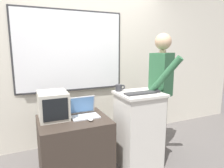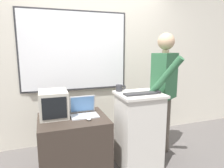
{
  "view_description": "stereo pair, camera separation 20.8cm",
  "coord_description": "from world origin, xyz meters",
  "px_view_note": "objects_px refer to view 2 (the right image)",
  "views": [
    {
      "loc": [
        -0.98,
        -1.77,
        1.53
      ],
      "look_at": [
        0.02,
        0.47,
        1.08
      ],
      "focal_mm": 32.0,
      "sensor_mm": 36.0,
      "label": 1
    },
    {
      "loc": [
        -0.78,
        -1.84,
        1.53
      ],
      "look_at": [
        0.02,
        0.47,
        1.08
      ],
      "focal_mm": 32.0,
      "sensor_mm": 36.0,
      "label": 2
    }
  ],
  "objects_px": {
    "computer_mouse_by_laptop": "(89,119)",
    "coffee_mug": "(120,88)",
    "lectern_podium": "(139,130)",
    "computer_mouse_by_keyboard": "(158,92)",
    "laptop": "(83,110)",
    "wireless_keyboard": "(140,94)",
    "side_desk": "(74,145)",
    "crt_monitor": "(54,104)",
    "person_presenter": "(164,87)"
  },
  "relations": [
    {
      "from": "person_presenter",
      "to": "crt_monitor",
      "type": "height_order",
      "value": "person_presenter"
    },
    {
      "from": "computer_mouse_by_laptop",
      "to": "crt_monitor",
      "type": "distance_m",
      "value": 0.48
    },
    {
      "from": "computer_mouse_by_laptop",
      "to": "person_presenter",
      "type": "bearing_deg",
      "value": 7.18
    },
    {
      "from": "wireless_keyboard",
      "to": "crt_monitor",
      "type": "bearing_deg",
      "value": 161.06
    },
    {
      "from": "person_presenter",
      "to": "side_desk",
      "type": "bearing_deg",
      "value": 149.49
    },
    {
      "from": "laptop",
      "to": "coffee_mug",
      "type": "xyz_separation_m",
      "value": [
        0.47,
        -0.03,
        0.25
      ]
    },
    {
      "from": "wireless_keyboard",
      "to": "computer_mouse_by_laptop",
      "type": "distance_m",
      "value": 0.68
    },
    {
      "from": "laptop",
      "to": "coffee_mug",
      "type": "relative_size",
      "value": 2.44
    },
    {
      "from": "lectern_podium",
      "to": "side_desk",
      "type": "relative_size",
      "value": 1.21
    },
    {
      "from": "lectern_podium",
      "to": "computer_mouse_by_keyboard",
      "type": "relative_size",
      "value": 9.79
    },
    {
      "from": "coffee_mug",
      "to": "crt_monitor",
      "type": "bearing_deg",
      "value": 173.38
    },
    {
      "from": "side_desk",
      "to": "coffee_mug",
      "type": "height_order",
      "value": "coffee_mug"
    },
    {
      "from": "computer_mouse_by_laptop",
      "to": "coffee_mug",
      "type": "xyz_separation_m",
      "value": [
        0.45,
        0.16,
        0.3
      ]
    },
    {
      "from": "lectern_podium",
      "to": "computer_mouse_by_keyboard",
      "type": "xyz_separation_m",
      "value": [
        0.22,
        -0.07,
        0.5
      ]
    },
    {
      "from": "laptop",
      "to": "wireless_keyboard",
      "type": "bearing_deg",
      "value": -23.5
    },
    {
      "from": "computer_mouse_by_laptop",
      "to": "coffee_mug",
      "type": "relative_size",
      "value": 0.74
    },
    {
      "from": "computer_mouse_by_keyboard",
      "to": "crt_monitor",
      "type": "distance_m",
      "value": 1.29
    },
    {
      "from": "side_desk",
      "to": "coffee_mug",
      "type": "bearing_deg",
      "value": 2.29
    },
    {
      "from": "wireless_keyboard",
      "to": "computer_mouse_by_keyboard",
      "type": "distance_m",
      "value": 0.24
    },
    {
      "from": "side_desk",
      "to": "coffee_mug",
      "type": "xyz_separation_m",
      "value": [
        0.61,
        0.02,
        0.67
      ]
    },
    {
      "from": "side_desk",
      "to": "crt_monitor",
      "type": "relative_size",
      "value": 2.04
    },
    {
      "from": "computer_mouse_by_keyboard",
      "to": "person_presenter",
      "type": "bearing_deg",
      "value": 43.67
    },
    {
      "from": "lectern_podium",
      "to": "laptop",
      "type": "distance_m",
      "value": 0.75
    },
    {
      "from": "person_presenter",
      "to": "wireless_keyboard",
      "type": "height_order",
      "value": "person_presenter"
    },
    {
      "from": "side_desk",
      "to": "computer_mouse_by_keyboard",
      "type": "distance_m",
      "value": 1.24
    },
    {
      "from": "wireless_keyboard",
      "to": "computer_mouse_by_keyboard",
      "type": "relative_size",
      "value": 4.05
    },
    {
      "from": "wireless_keyboard",
      "to": "computer_mouse_by_keyboard",
      "type": "xyz_separation_m",
      "value": [
        0.24,
        -0.01,
        0.01
      ]
    },
    {
      "from": "person_presenter",
      "to": "coffee_mug",
      "type": "xyz_separation_m",
      "value": [
        -0.66,
        0.02,
        0.02
      ]
    },
    {
      "from": "crt_monitor",
      "to": "lectern_podium",
      "type": "bearing_deg",
      "value": -15.28
    },
    {
      "from": "computer_mouse_by_laptop",
      "to": "coffee_mug",
      "type": "bearing_deg",
      "value": 19.94
    },
    {
      "from": "side_desk",
      "to": "laptop",
      "type": "bearing_deg",
      "value": 22.06
    },
    {
      "from": "lectern_podium",
      "to": "side_desk",
      "type": "distance_m",
      "value": 0.83
    },
    {
      "from": "person_presenter",
      "to": "wireless_keyboard",
      "type": "distance_m",
      "value": 0.53
    },
    {
      "from": "laptop",
      "to": "person_presenter",
      "type": "bearing_deg",
      "value": -2.91
    },
    {
      "from": "lectern_podium",
      "to": "person_presenter",
      "type": "height_order",
      "value": "person_presenter"
    },
    {
      "from": "side_desk",
      "to": "person_presenter",
      "type": "relative_size",
      "value": 0.47
    },
    {
      "from": "side_desk",
      "to": "person_presenter",
      "type": "height_order",
      "value": "person_presenter"
    },
    {
      "from": "laptop",
      "to": "crt_monitor",
      "type": "bearing_deg",
      "value": 170.01
    },
    {
      "from": "laptop",
      "to": "lectern_podium",
      "type": "bearing_deg",
      "value": -18.0
    },
    {
      "from": "person_presenter",
      "to": "coffee_mug",
      "type": "distance_m",
      "value": 0.66
    },
    {
      "from": "computer_mouse_by_laptop",
      "to": "side_desk",
      "type": "bearing_deg",
      "value": 139.81
    },
    {
      "from": "lectern_podium",
      "to": "crt_monitor",
      "type": "relative_size",
      "value": 2.46
    },
    {
      "from": "side_desk",
      "to": "crt_monitor",
      "type": "xyz_separation_m",
      "value": [
        -0.21,
        0.12,
        0.51
      ]
    },
    {
      "from": "person_presenter",
      "to": "computer_mouse_by_keyboard",
      "type": "xyz_separation_m",
      "value": [
        -0.24,
        -0.23,
        -0.0
      ]
    },
    {
      "from": "computer_mouse_by_laptop",
      "to": "computer_mouse_by_keyboard",
      "type": "height_order",
      "value": "computer_mouse_by_keyboard"
    },
    {
      "from": "coffee_mug",
      "to": "computer_mouse_by_laptop",
      "type": "bearing_deg",
      "value": -160.06
    },
    {
      "from": "person_presenter",
      "to": "computer_mouse_by_laptop",
      "type": "distance_m",
      "value": 1.15
    },
    {
      "from": "crt_monitor",
      "to": "wireless_keyboard",
      "type": "bearing_deg",
      "value": -18.94
    },
    {
      "from": "coffee_mug",
      "to": "side_desk",
      "type": "bearing_deg",
      "value": -177.71
    },
    {
      "from": "side_desk",
      "to": "computer_mouse_by_keyboard",
      "type": "bearing_deg",
      "value": -12.47
    }
  ]
}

